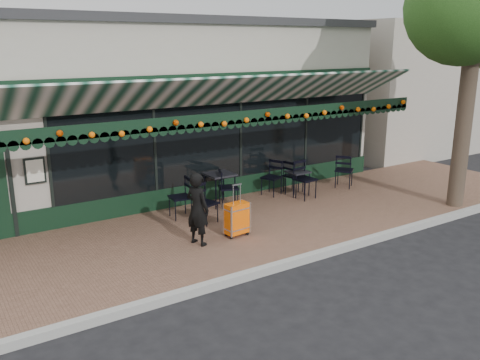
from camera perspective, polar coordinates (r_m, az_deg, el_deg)
ground at (r=9.83m, az=5.91°, el=-9.33°), size 80.00×80.00×0.00m
sidewalk at (r=11.30m, az=-0.46°, el=-5.51°), size 18.00×4.00×0.15m
curb at (r=9.74m, az=6.21°, el=-9.09°), size 18.00×0.16×0.15m
restaurant_building at (r=15.91m, az=-11.98°, el=8.35°), size 12.00×9.60×4.50m
neighbor_building_right at (r=23.97m, az=18.68°, el=10.36°), size 12.00×8.00×4.80m
woman at (r=10.08m, az=-4.79°, el=-3.26°), size 0.51×0.63×1.47m
suitcase at (r=10.58m, az=-0.36°, el=-4.38°), size 0.51×0.32×1.11m
cafe_table_a at (r=13.44m, az=6.49°, el=0.73°), size 0.53×0.53×0.65m
cafe_table_b at (r=12.52m, az=-2.30°, el=0.39°), size 0.65×0.65×0.81m
chair_a_left at (r=13.44m, az=3.57°, el=0.25°), size 0.60×0.60×0.93m
chair_a_right at (r=13.73m, az=6.02°, el=0.44°), size 0.53×0.53×0.89m
chair_a_front at (r=13.21m, az=7.30°, el=0.04°), size 0.55×0.55×0.99m
chair_a_extra at (r=14.44m, az=11.61°, el=1.06°), size 0.67×0.67×0.95m
chair_b_left at (r=11.73m, az=-6.73°, el=-1.98°), size 0.52×0.52×0.96m
chair_b_right at (r=12.46m, az=-1.29°, el=-0.90°), size 0.61×0.61×0.94m
chair_b_front at (r=11.35m, az=-3.84°, el=-2.66°), size 0.56×0.56×0.89m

